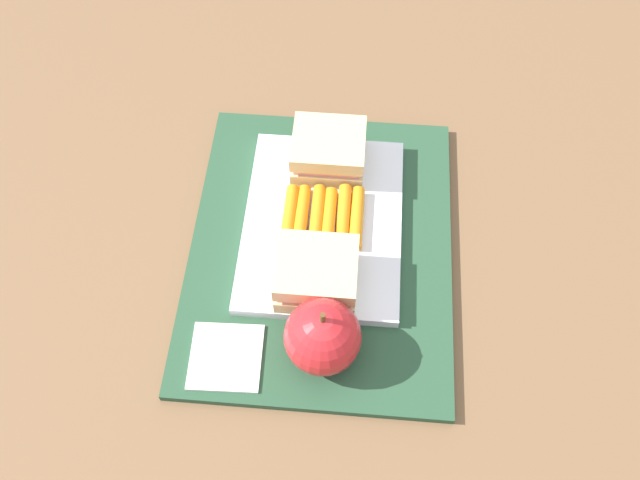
{
  "coord_description": "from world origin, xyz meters",
  "views": [
    {
      "loc": [
        0.37,
        0.03,
        0.64
      ],
      "look_at": [
        0.01,
        0.0,
        0.04
      ],
      "focal_mm": 38.02,
      "sensor_mm": 36.0,
      "label": 1
    }
  ],
  "objects_px": {
    "food_tray": "(323,223)",
    "sandwich_half_left": "(328,151)",
    "apple": "(323,337)",
    "sandwich_half_right": "(317,274)",
    "carrot_sticks_bundle": "(323,216)",
    "paper_napkin": "(226,357)"
  },
  "relations": [
    {
      "from": "food_tray",
      "to": "sandwich_half_left",
      "type": "xyz_separation_m",
      "value": [
        -0.08,
        0.0,
        0.03
      ]
    },
    {
      "from": "food_tray",
      "to": "sandwich_half_left",
      "type": "relative_size",
      "value": 2.88
    },
    {
      "from": "food_tray",
      "to": "apple",
      "type": "relative_size",
      "value": 2.71
    },
    {
      "from": "sandwich_half_right",
      "to": "carrot_sticks_bundle",
      "type": "distance_m",
      "value": 0.08
    },
    {
      "from": "food_tray",
      "to": "sandwich_half_left",
      "type": "bearing_deg",
      "value": 180.0
    },
    {
      "from": "paper_napkin",
      "to": "sandwich_half_right",
      "type": "bearing_deg",
      "value": 134.88
    },
    {
      "from": "apple",
      "to": "paper_napkin",
      "type": "height_order",
      "value": "apple"
    },
    {
      "from": "sandwich_half_left",
      "to": "sandwich_half_right",
      "type": "distance_m",
      "value": 0.16
    },
    {
      "from": "sandwich_half_right",
      "to": "paper_napkin",
      "type": "distance_m",
      "value": 0.12
    },
    {
      "from": "carrot_sticks_bundle",
      "to": "sandwich_half_left",
      "type": "bearing_deg",
      "value": -179.98
    },
    {
      "from": "apple",
      "to": "sandwich_half_right",
      "type": "bearing_deg",
      "value": -170.57
    },
    {
      "from": "apple",
      "to": "paper_napkin",
      "type": "relative_size",
      "value": 1.21
    },
    {
      "from": "food_tray",
      "to": "sandwich_half_right",
      "type": "height_order",
      "value": "sandwich_half_right"
    },
    {
      "from": "food_tray",
      "to": "apple",
      "type": "height_order",
      "value": "apple"
    },
    {
      "from": "food_tray",
      "to": "sandwich_half_right",
      "type": "distance_m",
      "value": 0.08
    },
    {
      "from": "sandwich_half_right",
      "to": "carrot_sticks_bundle",
      "type": "xyz_separation_m",
      "value": [
        -0.08,
        0.0,
        -0.02
      ]
    },
    {
      "from": "sandwich_half_right",
      "to": "sandwich_half_left",
      "type": "bearing_deg",
      "value": 180.0
    },
    {
      "from": "sandwich_half_left",
      "to": "carrot_sticks_bundle",
      "type": "bearing_deg",
      "value": 0.02
    },
    {
      "from": "paper_napkin",
      "to": "carrot_sticks_bundle",
      "type": "bearing_deg",
      "value": 152.81
    },
    {
      "from": "carrot_sticks_bundle",
      "to": "apple",
      "type": "bearing_deg",
      "value": 4.42
    },
    {
      "from": "food_tray",
      "to": "sandwich_half_right",
      "type": "relative_size",
      "value": 2.88
    },
    {
      "from": "sandwich_half_left",
      "to": "sandwich_half_right",
      "type": "xyz_separation_m",
      "value": [
        0.16,
        0.0,
        0.0
      ]
    }
  ]
}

